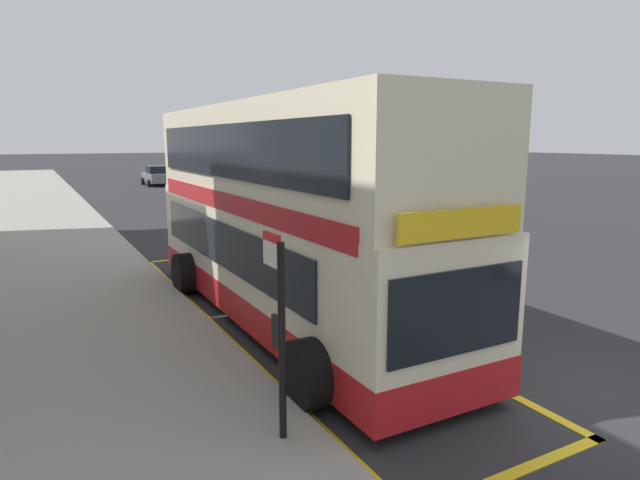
% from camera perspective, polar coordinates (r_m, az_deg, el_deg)
% --- Properties ---
extents(ground_plane, '(260.00, 260.00, 0.00)m').
position_cam_1_polar(ground_plane, '(37.19, -17.60, 4.31)').
color(ground_plane, '#28282B').
extents(pavement_near, '(6.00, 76.00, 0.14)m').
position_cam_1_polar(pavement_near, '(36.51, -28.45, 3.54)').
color(pavement_near, gray).
rests_on(pavement_near, ground).
extents(double_decker_bus, '(3.15, 10.32, 4.40)m').
position_cam_1_polar(double_decker_bus, '(11.05, -3.90, 1.96)').
color(double_decker_bus, beige).
rests_on(double_decker_bus, ground).
extents(bus_bay_markings, '(3.09, 13.11, 0.01)m').
position_cam_1_polar(bus_bay_markings, '(11.81, -4.41, -7.76)').
color(bus_bay_markings, gold).
rests_on(bus_bay_markings, ground).
extents(bus_stop_sign, '(0.09, 0.51, 2.49)m').
position_cam_1_polar(bus_stop_sign, '(6.46, -4.38, -8.24)').
color(bus_stop_sign, black).
rests_on(bus_stop_sign, pavement_near).
extents(parked_car_grey_kerbside, '(2.09, 4.20, 1.62)m').
position_cam_1_polar(parked_car_grey_kerbside, '(46.90, -16.84, 6.52)').
color(parked_car_grey_kerbside, slate).
rests_on(parked_car_grey_kerbside, ground).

